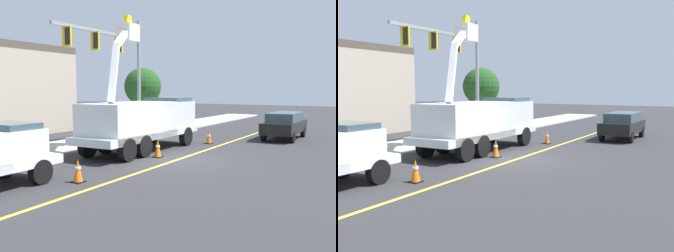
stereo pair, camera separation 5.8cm
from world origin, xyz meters
The scene contains 10 objects.
ground centered at (0.00, 0.00, 0.00)m, with size 120.00×120.00×0.00m, color #2D2D30.
sidewalk_far_side centered at (-0.23, 7.03, 0.06)m, with size 60.00×3.60×0.12m, color #B2ADA3.
lane_centre_stripe centered at (0.00, 0.00, 0.00)m, with size 50.00×0.16×0.01m, color yellow.
utility_bucket_truck centered at (1.54, 2.89, 1.61)m, with size 8.28×3.10×7.05m.
passing_minivan centered at (10.03, -2.15, 0.97)m, with size 4.86×2.08×1.69m.
traffic_cone_mid_front centered at (-5.26, 0.77, 0.40)m, with size 0.40×0.40×0.81m.
traffic_cone_mid_rear centered at (0.23, 1.10, 0.41)m, with size 0.40×0.40×0.84m.
traffic_cone_trailing centered at (5.58, 1.02, 0.37)m, with size 0.40×0.40×0.75m.
traffic_signal_mast centered at (3.40, 6.13, 5.12)m, with size 7.60×0.71×7.52m.
street_tree_right centered at (10.15, 8.96, 3.35)m, with size 2.91×2.91×4.83m.
Camera 2 is at (-14.69, -8.71, 3.20)m, focal length 41.38 mm.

